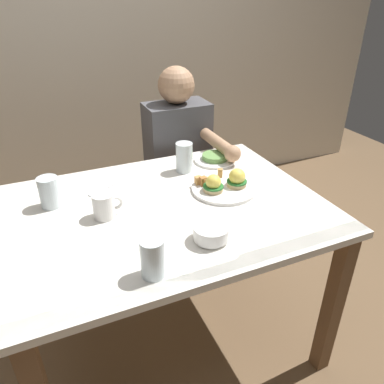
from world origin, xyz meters
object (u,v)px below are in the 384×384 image
at_px(fruit_bowl, 211,233).
at_px(coffee_mug, 104,205).
at_px(water_glass_far, 50,194).
at_px(diner_person, 180,158).
at_px(eggs_benedict_plate, 224,185).
at_px(fork, 102,190).
at_px(dining_table, 168,229).
at_px(water_glass_near, 153,261).
at_px(water_glass_extra, 184,159).
at_px(side_plate, 215,159).

height_order(fruit_bowl, coffee_mug, coffee_mug).
height_order(water_glass_far, diner_person, diner_person).
distance_m(eggs_benedict_plate, coffee_mug, 0.50).
distance_m(fork, diner_person, 0.63).
height_order(coffee_mug, fork, coffee_mug).
xyz_separation_m(dining_table, water_glass_near, (-0.17, -0.35, 0.16)).
distance_m(eggs_benedict_plate, water_glass_far, 0.69).
xyz_separation_m(dining_table, fork, (-0.20, 0.23, 0.11)).
bearing_deg(fruit_bowl, coffee_mug, 135.33).
bearing_deg(water_glass_far, coffee_mug, -42.81).
height_order(water_glass_extra, side_plate, water_glass_extra).
distance_m(water_glass_near, diner_person, 1.07).
relative_size(eggs_benedict_plate, coffee_mug, 2.43).
xyz_separation_m(eggs_benedict_plate, diner_person, (0.04, 0.57, -0.12)).
height_order(eggs_benedict_plate, water_glass_near, water_glass_near).
xyz_separation_m(coffee_mug, water_glass_near, (0.06, -0.37, 0.00)).
bearing_deg(eggs_benedict_plate, fruit_bowl, -125.14).
bearing_deg(diner_person, water_glass_near, -116.39).
height_order(coffee_mug, side_plate, coffee_mug).
bearing_deg(fruit_bowl, water_glass_near, -159.97).
height_order(water_glass_far, side_plate, water_glass_far).
bearing_deg(side_plate, fruit_bowl, -118.05).
relative_size(eggs_benedict_plate, water_glass_extra, 2.00).
bearing_deg(water_glass_extra, water_glass_near, -120.10).
relative_size(dining_table, water_glass_near, 9.65).
relative_size(eggs_benedict_plate, diner_person, 0.24).
xyz_separation_m(eggs_benedict_plate, water_glass_extra, (-0.08, 0.24, 0.03)).
bearing_deg(fork, eggs_benedict_plate, -23.45).
height_order(water_glass_near, water_glass_far, water_glass_near).
xyz_separation_m(dining_table, eggs_benedict_plate, (0.26, 0.03, 0.13)).
relative_size(fruit_bowl, diner_person, 0.11).
bearing_deg(side_plate, water_glass_extra, -167.54).
bearing_deg(diner_person, fruit_bowl, -105.55).
bearing_deg(water_glass_near, water_glass_extra, 59.90).
height_order(dining_table, water_glass_far, water_glass_far).
bearing_deg(fork, coffee_mug, -98.56).
bearing_deg(water_glass_near, dining_table, 63.61).
bearing_deg(dining_table, fruit_bowl, -77.88).
relative_size(fruit_bowl, water_glass_extra, 0.89).
xyz_separation_m(dining_table, water_glass_far, (-0.41, 0.18, 0.16)).
height_order(eggs_benedict_plate, water_glass_far, water_glass_far).
xyz_separation_m(fruit_bowl, water_glass_extra, (0.13, 0.53, 0.03)).
bearing_deg(water_glass_extra, coffee_mug, -149.80).
relative_size(fruit_bowl, side_plate, 0.60).
xyz_separation_m(fruit_bowl, diner_person, (0.24, 0.87, -0.12)).
relative_size(side_plate, diner_person, 0.18).
xyz_separation_m(water_glass_far, diner_person, (0.71, 0.42, -0.14)).
relative_size(fork, side_plate, 0.72).
bearing_deg(water_glass_extra, eggs_benedict_plate, -71.62).
height_order(fruit_bowl, water_glass_extra, water_glass_extra).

